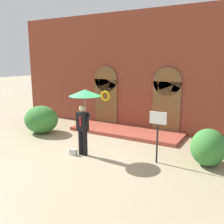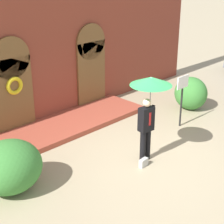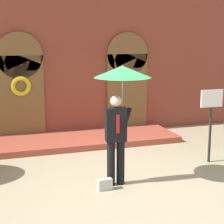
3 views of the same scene
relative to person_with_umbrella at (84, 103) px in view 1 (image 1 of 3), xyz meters
name	(u,v)px [view 1 (image 1 of 3)]	position (x,y,z in m)	size (l,w,h in m)	color
ground_plane	(89,154)	(0.03, 0.16, -1.91)	(80.00, 80.00, 0.00)	tan
building_facade	(137,74)	(0.02, 4.31, 0.77)	(14.00, 2.30, 5.60)	brown
person_with_umbrella	(84,103)	(0.00, 0.00, 0.00)	(1.10, 1.10, 2.36)	black
handbag	(73,152)	(-0.39, -0.20, -1.80)	(0.28, 0.12, 0.22)	#B7B7B2
sign_post	(158,129)	(2.43, 0.63, -0.75)	(0.56, 0.06, 1.72)	black
shrub_left	(41,119)	(-3.45, 1.33, -1.28)	(1.59, 1.46, 1.27)	#387A33
shrub_right	(208,147)	(3.92, 1.26, -1.31)	(1.11, 1.21, 1.20)	#387A33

